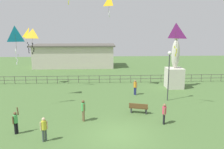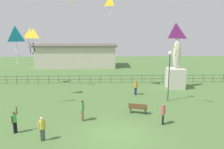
# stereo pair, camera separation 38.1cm
# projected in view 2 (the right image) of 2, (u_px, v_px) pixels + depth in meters

# --- Properties ---
(ground_plane) EXTENTS (80.00, 80.00, 0.00)m
(ground_plane) POSITION_uv_depth(u_px,v_px,m) (117.00, 135.00, 14.78)
(ground_plane) COLOR #4C7038
(statue_monument) EXTENTS (1.82, 1.82, 5.97)m
(statue_monument) POSITION_uv_depth(u_px,v_px,m) (176.00, 72.00, 25.73)
(statue_monument) COLOR beige
(statue_monument) RESTS_ON ground_plane
(lamppost) EXTENTS (0.36, 0.36, 4.68)m
(lamppost) POSITION_uv_depth(u_px,v_px,m) (169.00, 65.00, 20.90)
(lamppost) COLOR #38383D
(lamppost) RESTS_ON ground_plane
(park_bench) EXTENTS (1.55, 0.81, 0.85)m
(park_bench) POSITION_uv_depth(u_px,v_px,m) (138.00, 108.00, 18.32)
(park_bench) COLOR brown
(park_bench) RESTS_ON ground_plane
(person_0) EXTENTS (0.28, 0.46, 1.52)m
(person_0) POSITION_uv_depth(u_px,v_px,m) (163.00, 113.00, 16.20)
(person_0) COLOR black
(person_0) RESTS_ON ground_plane
(person_1) EXTENTS (0.36, 0.40, 1.76)m
(person_1) POSITION_uv_depth(u_px,v_px,m) (15.00, 120.00, 14.88)
(person_1) COLOR black
(person_1) RESTS_ON ground_plane
(person_2) EXTENTS (0.36, 0.36, 1.55)m
(person_2) POSITION_uv_depth(u_px,v_px,m) (136.00, 86.00, 23.26)
(person_2) COLOR navy
(person_2) RESTS_ON ground_plane
(person_3) EXTENTS (0.44, 0.28, 1.54)m
(person_3) POSITION_uv_depth(u_px,v_px,m) (42.00, 127.00, 13.85)
(person_3) COLOR #3F4C47
(person_3) RESTS_ON ground_plane
(person_4) EXTENTS (0.30, 0.46, 1.61)m
(person_4) POSITION_uv_depth(u_px,v_px,m) (82.00, 109.00, 16.81)
(person_4) COLOR brown
(person_4) RESTS_ON ground_plane
(kite_1) EXTENTS (0.96, 0.86, 2.24)m
(kite_1) POSITION_uv_depth(u_px,v_px,m) (111.00, 1.00, 23.77)
(kite_1) COLOR yellow
(kite_2) EXTENTS (1.24, 1.09, 2.63)m
(kite_2) POSITION_uv_depth(u_px,v_px,m) (176.00, 32.00, 17.89)
(kite_2) COLOR #B22DB2
(kite_3) EXTENTS (1.02, 1.00, 2.88)m
(kite_3) POSITION_uv_depth(u_px,v_px,m) (31.00, 34.00, 26.47)
(kite_3) COLOR yellow
(kite_4) EXTENTS (1.04, 0.69, 3.12)m
(kite_4) POSITION_uv_depth(u_px,v_px,m) (16.00, 35.00, 18.32)
(kite_4) COLOR #198CD1
(kite_5) EXTENTS (1.03, 0.76, 2.36)m
(kite_5) POSITION_uv_depth(u_px,v_px,m) (34.00, 35.00, 21.55)
(kite_5) COLOR yellow
(waterfront_railing) EXTENTS (36.03, 0.06, 0.95)m
(waterfront_railing) POSITION_uv_depth(u_px,v_px,m) (109.00, 78.00, 28.34)
(waterfront_railing) COLOR #4C4742
(waterfront_railing) RESTS_ON ground_plane
(pavilion_building) EXTENTS (13.87, 5.45, 3.85)m
(pavilion_building) POSITION_uv_depth(u_px,v_px,m) (77.00, 56.00, 39.64)
(pavilion_building) COLOR beige
(pavilion_building) RESTS_ON ground_plane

